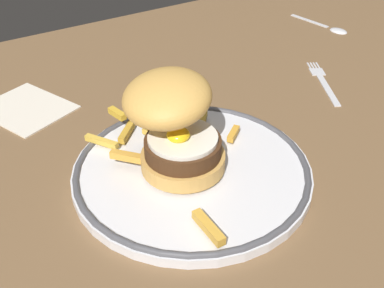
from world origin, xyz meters
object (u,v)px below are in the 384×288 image
(dinner_plate, at_px, (192,170))
(napkin, at_px, (26,108))
(fork, at_px, (323,81))
(spoon, at_px, (332,27))
(burger, at_px, (174,123))

(dinner_plate, xyz_separation_m, napkin, (-0.12, 0.26, -0.01))
(fork, xyz_separation_m, napkin, (-0.42, 0.17, 0.00))
(dinner_plate, bearing_deg, napkin, 115.34)
(fork, xyz_separation_m, spoon, (0.17, 0.15, 0.00))
(dinner_plate, height_order, napkin, dinner_plate)
(burger, xyz_separation_m, napkin, (-0.11, 0.24, -0.07))
(fork, relative_size, spoon, 0.99)
(fork, bearing_deg, burger, -167.34)
(napkin, bearing_deg, burger, -65.86)
(dinner_plate, height_order, fork, dinner_plate)
(fork, height_order, spoon, spoon)
(spoon, relative_size, napkin, 1.10)
(dinner_plate, relative_size, burger, 2.04)
(dinner_plate, distance_m, napkin, 0.28)
(burger, bearing_deg, fork, 12.66)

